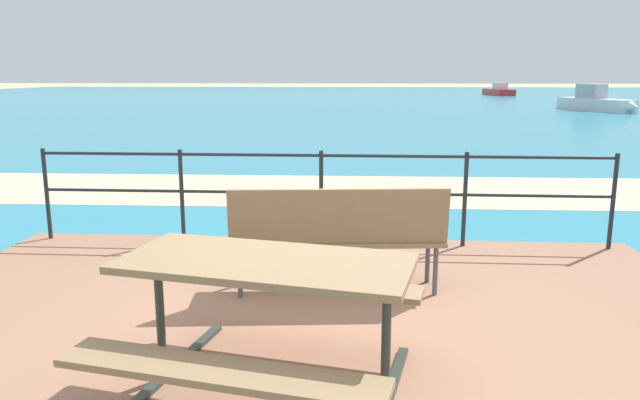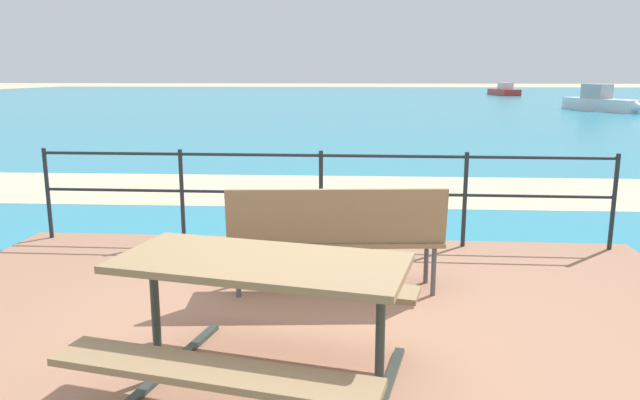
# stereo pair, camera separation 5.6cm
# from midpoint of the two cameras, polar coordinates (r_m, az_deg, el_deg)

# --- Properties ---
(ground_plane) EXTENTS (240.00, 240.00, 0.00)m
(ground_plane) POSITION_cam_midpoint_polar(r_m,az_deg,el_deg) (4.14, -2.51, -14.04)
(ground_plane) COLOR tan
(patio_paving) EXTENTS (6.40, 5.20, 0.06)m
(patio_paving) POSITION_cam_midpoint_polar(r_m,az_deg,el_deg) (4.13, -2.51, -13.67)
(patio_paving) COLOR #996B51
(patio_paving) RESTS_ON ground
(sea_water) EXTENTS (90.00, 90.00, 0.01)m
(sea_water) POSITION_cam_midpoint_polar(r_m,az_deg,el_deg) (43.74, 3.31, 9.45)
(sea_water) COLOR teal
(sea_water) RESTS_ON ground
(beach_strip) EXTENTS (54.03, 3.39, 0.01)m
(beach_strip) POSITION_cam_midpoint_polar(r_m,az_deg,el_deg) (9.55, 1.21, 0.96)
(beach_strip) COLOR beige
(beach_strip) RESTS_ON ground
(picnic_table) EXTENTS (1.81, 1.75, 0.79)m
(picnic_table) POSITION_cam_midpoint_polar(r_m,az_deg,el_deg) (3.28, -5.59, -9.00)
(picnic_table) COLOR #8C704C
(picnic_table) RESTS_ON patio_paving
(park_bench) EXTENTS (1.76, 0.59, 0.89)m
(park_bench) POSITION_cam_midpoint_polar(r_m,az_deg,el_deg) (4.80, 1.37, -2.92)
(park_bench) COLOR #8C704C
(park_bench) RESTS_ON patio_paving
(railing_fence) EXTENTS (5.94, 0.04, 0.98)m
(railing_fence) POSITION_cam_midpoint_polar(r_m,az_deg,el_deg) (6.22, -0.15, 1.46)
(railing_fence) COLOR #1E2328
(railing_fence) RESTS_ON patio_paving
(boat_near) EXTENTS (2.52, 5.10, 1.32)m
(boat_near) POSITION_cam_midpoint_polar(r_m,az_deg,el_deg) (33.60, 24.63, 8.46)
(boat_near) COLOR silver
(boat_near) RESTS_ON sea_water
(boat_mid) EXTENTS (1.99, 5.20, 1.09)m
(boat_mid) POSITION_cam_midpoint_polar(r_m,az_deg,el_deg) (56.27, 16.54, 9.88)
(boat_mid) COLOR red
(boat_mid) RESTS_ON sea_water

